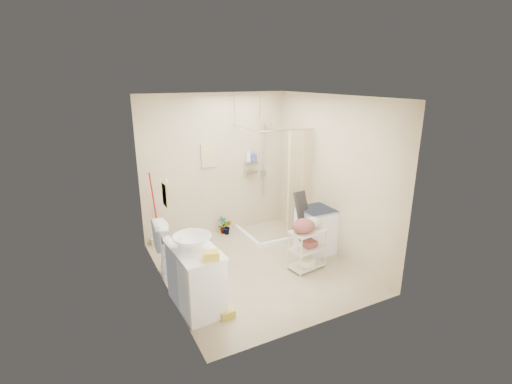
% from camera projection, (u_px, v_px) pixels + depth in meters
% --- Properties ---
extents(floor, '(3.20, 3.20, 0.00)m').
position_uv_depth(floor, '(256.00, 267.00, 5.83)').
color(floor, tan).
rests_on(floor, ground).
extents(ceiling, '(2.80, 3.20, 0.04)m').
position_uv_depth(ceiling, '(256.00, 97.00, 5.06)').
color(ceiling, silver).
rests_on(ceiling, ground).
extents(wall_back, '(2.80, 0.04, 2.60)m').
position_uv_depth(wall_back, '(216.00, 165.00, 6.80)').
color(wall_back, beige).
rests_on(wall_back, ground).
extents(wall_front, '(2.80, 0.04, 2.60)m').
position_uv_depth(wall_front, '(322.00, 225.00, 4.08)').
color(wall_front, beige).
rests_on(wall_front, ground).
extents(wall_left, '(0.04, 3.20, 2.60)m').
position_uv_depth(wall_left, '(161.00, 202.00, 4.83)').
color(wall_left, beige).
rests_on(wall_left, ground).
extents(wall_right, '(0.04, 3.20, 2.60)m').
position_uv_depth(wall_right, '(332.00, 176.00, 6.05)').
color(wall_right, beige).
rests_on(wall_right, ground).
extents(vanity, '(0.57, 0.96, 0.82)m').
position_uv_depth(vanity, '(196.00, 278.00, 4.72)').
color(vanity, white).
rests_on(vanity, ground).
extents(sink, '(0.52, 0.52, 0.17)m').
position_uv_depth(sink, '(192.00, 242.00, 4.60)').
color(sink, white).
rests_on(sink, vanity).
extents(counter_basket, '(0.21, 0.18, 0.10)m').
position_uv_depth(counter_basket, '(211.00, 256.00, 4.32)').
color(counter_basket, yellow).
rests_on(counter_basket, vanity).
extents(floor_basket, '(0.27, 0.21, 0.14)m').
position_uv_depth(floor_basket, '(227.00, 312.00, 4.59)').
color(floor_basket, gold).
rests_on(floor_basket, ground).
extents(toilet, '(0.87, 0.55, 0.85)m').
position_uv_depth(toilet, '(183.00, 246.00, 5.58)').
color(toilet, white).
rests_on(toilet, ground).
extents(mop, '(0.15, 0.15, 1.36)m').
position_uv_depth(mop, '(152.00, 209.00, 6.37)').
color(mop, '#B71010').
rests_on(mop, ground).
extents(potted_plant_a, '(0.20, 0.16, 0.34)m').
position_uv_depth(potted_plant_a, '(223.00, 225.00, 7.02)').
color(potted_plant_a, brown).
rests_on(potted_plant_a, ground).
extents(potted_plant_b, '(0.21, 0.21, 0.29)m').
position_uv_depth(potted_plant_b, '(227.00, 227.00, 6.99)').
color(potted_plant_b, brown).
rests_on(potted_plant_b, ground).
extents(hanging_towel, '(0.28, 0.03, 0.42)m').
position_uv_depth(hanging_towel, '(209.00, 156.00, 6.66)').
color(hanging_towel, beige).
rests_on(hanging_towel, wall_back).
extents(towel_ring, '(0.04, 0.22, 0.34)m').
position_uv_depth(towel_ring, '(165.00, 193.00, 4.62)').
color(towel_ring, beige).
rests_on(towel_ring, wall_left).
extents(tp_holder, '(0.08, 0.12, 0.14)m').
position_uv_depth(tp_holder, '(166.00, 240.00, 5.06)').
color(tp_holder, white).
rests_on(tp_holder, wall_left).
extents(shower, '(1.10, 1.10, 2.10)m').
position_uv_depth(shower, '(271.00, 180.00, 6.78)').
color(shower, white).
rests_on(shower, ground).
extents(shampoo_bottle_a, '(0.12, 0.12, 0.24)m').
position_uv_depth(shampoo_bottle_a, '(249.00, 156.00, 6.97)').
color(shampoo_bottle_a, white).
rests_on(shampoo_bottle_a, shower).
extents(shampoo_bottle_b, '(0.11, 0.11, 0.19)m').
position_uv_depth(shampoo_bottle_b, '(254.00, 156.00, 7.03)').
color(shampoo_bottle_b, '#4557AC').
rests_on(shampoo_bottle_b, shower).
extents(washing_machine, '(0.52, 0.54, 0.77)m').
position_uv_depth(washing_machine, '(316.00, 230.00, 6.24)').
color(washing_machine, white).
rests_on(washing_machine, ground).
extents(laundry_rack, '(0.60, 0.40, 0.76)m').
position_uv_depth(laundry_rack, '(307.00, 246.00, 5.68)').
color(laundry_rack, beige).
rests_on(laundry_rack, ground).
extents(ironing_board, '(0.33, 0.23, 1.13)m').
position_uv_depth(ironing_board, '(305.00, 224.00, 6.01)').
color(ironing_board, black).
rests_on(ironing_board, ground).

